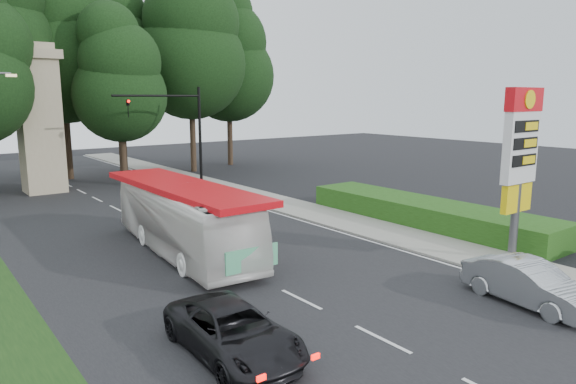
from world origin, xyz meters
TOP-DOWN VIEW (x-y plane):
  - ground at (0.00, 0.00)m, footprint 120.00×120.00m
  - road_surface at (0.00, 12.00)m, footprint 14.00×80.00m
  - sidewalk_right at (8.50, 12.00)m, footprint 3.00×80.00m
  - hedge at (11.50, 8.00)m, footprint 3.00×14.00m
  - gas_station_pylon at (9.20, 1.99)m, footprint 2.10×0.45m
  - traffic_signal_mast at (5.68, 24.00)m, footprint 6.10×0.35m
  - monument at (-2.00, 30.00)m, footprint 3.00×3.00m
  - tree_center_right at (1.00, 35.00)m, footprint 9.24×9.24m
  - tree_east_near at (6.00, 37.00)m, footprint 8.12×8.12m
  - tree_east_mid at (11.00, 33.00)m, footprint 9.52×9.52m
  - tree_far_east at (16.00, 35.00)m, footprint 8.68×8.68m
  - tree_monument_right at (3.50, 29.50)m, footprint 6.72×6.72m
  - transit_bus at (-0.67, 11.03)m, footprint 3.39×10.77m
  - sedan_silver at (5.50, -0.62)m, footprint 1.99×4.40m
  - suv_charcoal at (-3.62, 2.25)m, footprint 2.27×4.66m

SIDE VIEW (x-z plane):
  - ground at x=0.00m, z-range 0.00..0.00m
  - road_surface at x=0.00m, z-range 0.00..0.02m
  - sidewalk_right at x=8.50m, z-range 0.00..0.12m
  - hedge at x=11.50m, z-range 0.00..1.20m
  - suv_charcoal at x=-3.62m, z-range 0.00..1.28m
  - sedan_silver at x=5.50m, z-range 0.00..1.40m
  - transit_bus at x=-0.67m, z-range 0.00..2.95m
  - gas_station_pylon at x=9.20m, z-range 1.02..7.87m
  - traffic_signal_mast at x=5.68m, z-range 1.07..8.27m
  - monument at x=-2.00m, z-range 0.08..10.13m
  - tree_monument_right at x=3.50m, z-range 1.41..14.61m
  - tree_east_near at x=6.00m, z-range 1.71..17.66m
  - tree_far_east at x=16.00m, z-range 1.83..18.88m
  - tree_center_right at x=1.00m, z-range 1.94..20.09m
  - tree_east_mid at x=11.00m, z-range 2.00..20.70m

